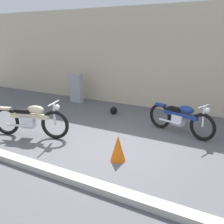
% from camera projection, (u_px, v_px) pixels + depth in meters
% --- Properties ---
extents(ground_plane, '(40.00, 40.00, 0.00)m').
position_uv_depth(ground_plane, '(107.00, 149.00, 6.10)').
color(ground_plane, '#56565B').
extents(building_wall, '(18.00, 0.30, 3.50)m').
position_uv_depth(building_wall, '(170.00, 59.00, 9.02)').
color(building_wall, beige).
rests_on(building_wall, ground_plane).
extents(curb_strip, '(18.00, 0.24, 0.12)m').
position_uv_depth(curb_strip, '(64.00, 176.00, 4.83)').
color(curb_strip, '#B7B2A8').
rests_on(curb_strip, ground_plane).
extents(stone_marker, '(0.56, 0.25, 1.08)m').
position_uv_depth(stone_marker, '(76.00, 88.00, 10.33)').
color(stone_marker, '#9E9EA3').
rests_on(stone_marker, ground_plane).
extents(helmet, '(0.24, 0.24, 0.24)m').
position_uv_depth(helmet, '(114.00, 110.00, 8.85)').
color(helmet, black).
rests_on(helmet, ground_plane).
extents(traffic_cone, '(0.32, 0.32, 0.55)m').
position_uv_depth(traffic_cone, '(118.00, 148.00, 5.48)').
color(traffic_cone, orange).
rests_on(traffic_cone, ground_plane).
extents(motorcycle_cream, '(2.02, 0.85, 0.94)m').
position_uv_depth(motorcycle_cream, '(30.00, 120.00, 6.76)').
color(motorcycle_cream, black).
rests_on(motorcycle_cream, ground_plane).
extents(motorcycle_blue, '(1.93, 0.78, 0.89)m').
position_uv_depth(motorcycle_blue, '(181.00, 118.00, 6.96)').
color(motorcycle_blue, black).
rests_on(motorcycle_blue, ground_plane).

